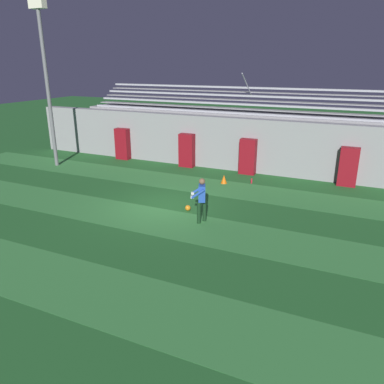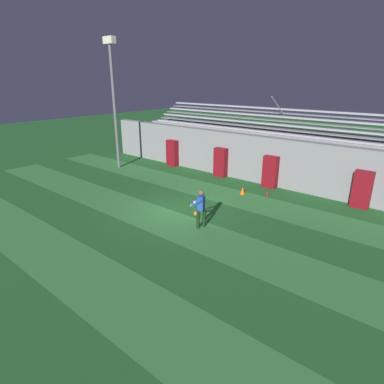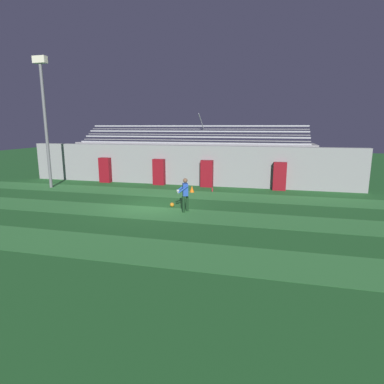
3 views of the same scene
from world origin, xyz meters
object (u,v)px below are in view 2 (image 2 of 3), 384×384
at_px(padding_pillar_gate_left, 221,162).
at_px(padding_pillar_gate_right, 270,172).
at_px(goalkeeper, 201,206).
at_px(floodlight_pole, 113,89).
at_px(padding_pillar_far_left, 172,153).
at_px(water_bottle, 267,194).
at_px(soccer_ball, 196,214).
at_px(traffic_cone, 243,191).
at_px(padding_pillar_far_right, 362,190).

relative_size(padding_pillar_gate_left, padding_pillar_gate_right, 1.00).
bearing_deg(goalkeeper, floodlight_pole, 159.48).
height_order(padding_pillar_far_left, water_bottle, padding_pillar_far_left).
relative_size(soccer_ball, water_bottle, 0.92).
bearing_deg(goalkeeper, traffic_cone, 99.93).
bearing_deg(traffic_cone, padding_pillar_far_left, 164.06).
bearing_deg(padding_pillar_gate_left, padding_pillar_far_left, 180.00).
distance_m(goalkeeper, water_bottle, 5.35).
distance_m(padding_pillar_far_left, padding_pillar_far_right, 12.59).
distance_m(padding_pillar_gate_right, water_bottle, 1.83).
xyz_separation_m(padding_pillar_gate_right, padding_pillar_far_right, (4.85, 0.00, 0.00)).
distance_m(floodlight_pole, goalkeeper, 12.16).
relative_size(padding_pillar_far_right, water_bottle, 7.68).
bearing_deg(traffic_cone, padding_pillar_far_right, 20.82).
bearing_deg(padding_pillar_far_left, traffic_cone, -15.94).
height_order(padding_pillar_gate_right, padding_pillar_far_right, same).
height_order(goalkeeper, soccer_ball, goalkeeper).
height_order(soccer_ball, water_bottle, water_bottle).
distance_m(padding_pillar_far_left, water_bottle, 8.58).
bearing_deg(padding_pillar_far_right, padding_pillar_gate_right, 180.00).
relative_size(padding_pillar_far_left, traffic_cone, 4.39).
bearing_deg(traffic_cone, goalkeeper, -80.07).
height_order(padding_pillar_far_left, floodlight_pole, floodlight_pole).
bearing_deg(soccer_ball, padding_pillar_gate_left, 115.52).
height_order(padding_pillar_far_left, soccer_ball, padding_pillar_far_left).
height_order(padding_pillar_far_left, traffic_cone, padding_pillar_far_left).
distance_m(padding_pillar_far_right, traffic_cone, 5.82).
relative_size(padding_pillar_gate_right, goalkeeper, 1.10).
distance_m(padding_pillar_gate_left, floodlight_pole, 8.62).
bearing_deg(padding_pillar_far_right, padding_pillar_gate_left, 180.00).
bearing_deg(padding_pillar_far_right, soccer_ball, -132.65).
relative_size(padding_pillar_gate_right, water_bottle, 7.68).
bearing_deg(water_bottle, padding_pillar_gate_right, 114.00).
bearing_deg(floodlight_pole, soccer_ball, -18.05).
relative_size(padding_pillar_gate_right, padding_pillar_far_right, 1.00).
distance_m(padding_pillar_far_right, floodlight_pole, 16.07).
xyz_separation_m(padding_pillar_gate_right, soccer_ball, (-0.64, -5.96, -0.81)).
height_order(soccer_ball, traffic_cone, traffic_cone).
distance_m(padding_pillar_gate_left, soccer_ball, 6.66).
xyz_separation_m(soccer_ball, water_bottle, (1.31, 4.46, 0.01)).
bearing_deg(padding_pillar_gate_right, soccer_ball, -96.15).
bearing_deg(padding_pillar_far_right, goalkeeper, -124.00).
bearing_deg(padding_pillar_far_left, padding_pillar_far_right, 0.00).
bearing_deg(soccer_ball, padding_pillar_far_left, 139.96).
height_order(floodlight_pole, traffic_cone, floodlight_pole).
relative_size(padding_pillar_gate_right, soccer_ball, 8.38).
xyz_separation_m(padding_pillar_far_right, traffic_cone, (-5.40, -2.05, -0.71)).
xyz_separation_m(padding_pillar_far_left, traffic_cone, (7.19, -2.05, -0.71)).
distance_m(soccer_ball, traffic_cone, 3.91).
bearing_deg(padding_pillar_far_right, padding_pillar_far_left, 180.00).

